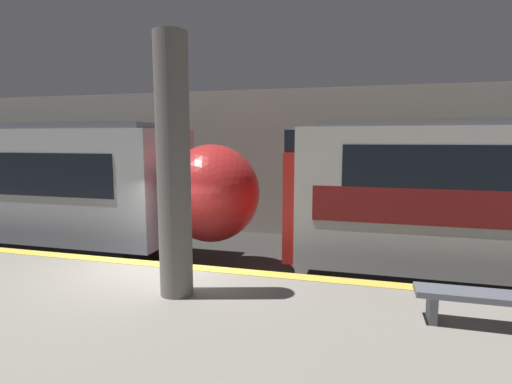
{
  "coord_description": "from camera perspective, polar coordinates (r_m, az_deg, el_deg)",
  "views": [
    {
      "loc": [
        3.67,
        -6.77,
        3.46
      ],
      "look_at": [
        1.55,
        1.09,
        2.36
      ],
      "focal_mm": 28.0,
      "sensor_mm": 36.0,
      "label": 1
    }
  ],
  "objects": [
    {
      "name": "ground_plane",
      "position": [
        8.44,
        -12.74,
        -16.68
      ],
      "size": [
        120.0,
        120.0,
        0.0
      ],
      "primitive_type": "plane",
      "color": "#33302D"
    },
    {
      "name": "platform",
      "position": [
        6.5,
        -22.86,
        -19.69
      ],
      "size": [
        40.0,
        4.56,
        1.07
      ],
      "color": "gray",
      "rests_on": "ground"
    },
    {
      "name": "station_rear_barrier",
      "position": [
        14.5,
        0.37,
        4.23
      ],
      "size": [
        50.0,
        0.15,
        5.17
      ],
      "color": "#B2AD9E",
      "rests_on": "ground"
    },
    {
      "name": "support_pillar_near",
      "position": [
        6.07,
        -11.7,
        3.39
      ],
      "size": [
        0.5,
        0.5,
        3.91
      ],
      "color": "slate",
      "rests_on": "platform"
    },
    {
      "name": "platform_bench",
      "position": [
        5.98,
        29.02,
        -13.41
      ],
      "size": [
        1.5,
        0.4,
        0.45
      ],
      "color": "slate",
      "rests_on": "platform"
    }
  ]
}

